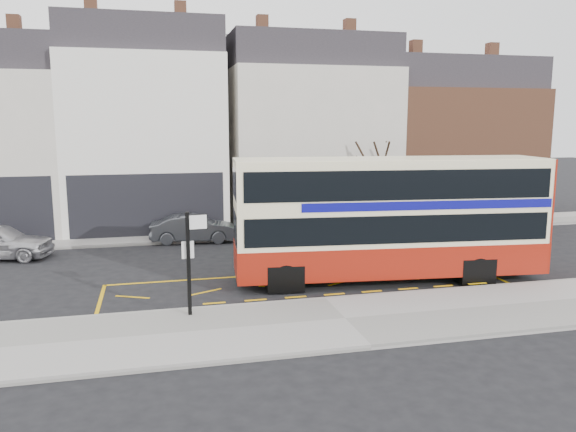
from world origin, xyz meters
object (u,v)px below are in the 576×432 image
object	(u,v)px
double_decker_bus	(390,217)
street_tree_right	(371,153)
bus_stop_post	(190,254)
car_white	(433,217)
car_grey	(194,228)

from	to	relation	value
double_decker_bus	street_tree_right	bearing A→B (deg)	77.99
bus_stop_post	car_white	world-z (taller)	bus_stop_post
bus_stop_post	street_tree_right	xyz separation A→B (m)	(10.15, 11.72, 2.12)
bus_stop_post	double_decker_bus	bearing A→B (deg)	13.15
double_decker_bus	car_white	distance (m)	10.35
bus_stop_post	street_tree_right	bearing A→B (deg)	43.13
car_white	car_grey	bearing A→B (deg)	103.81
car_grey	double_decker_bus	bearing A→B (deg)	-136.51
car_white	bus_stop_post	bearing A→B (deg)	142.30
double_decker_bus	car_grey	size ratio (longest dim) A/B	2.79
bus_stop_post	car_white	distance (m)	17.17
car_grey	car_white	size ratio (longest dim) A/B	0.84
car_white	street_tree_right	size ratio (longest dim) A/B	0.80
car_grey	car_white	distance (m)	12.55
double_decker_bus	street_tree_right	world-z (taller)	street_tree_right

